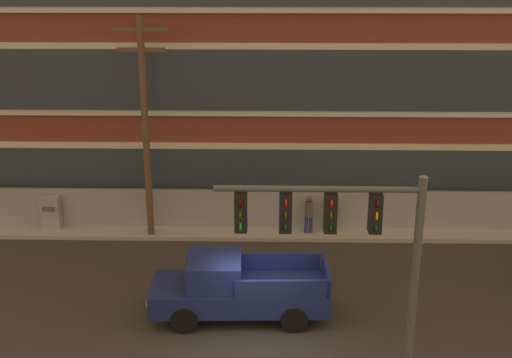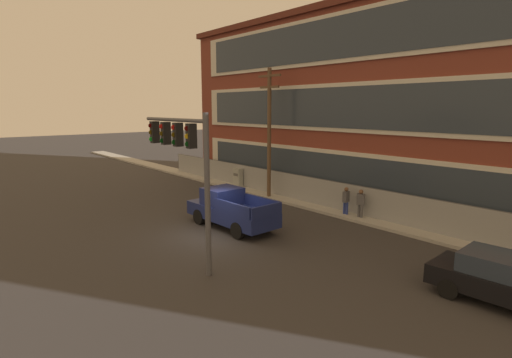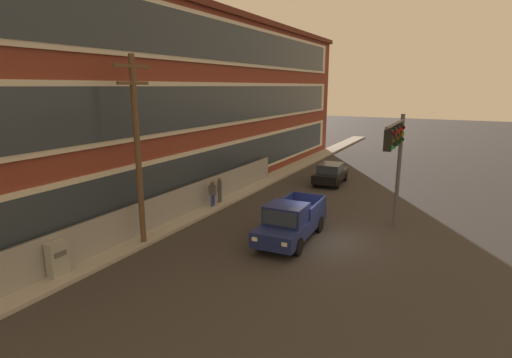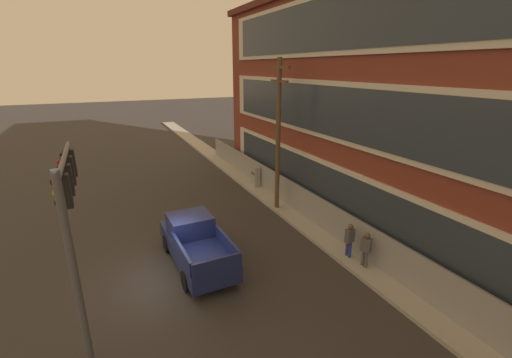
# 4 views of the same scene
# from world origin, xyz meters

# --- Properties ---
(ground_plane) EXTENTS (160.00, 160.00, 0.00)m
(ground_plane) POSITION_xyz_m (0.00, 0.00, 0.00)
(ground_plane) COLOR #333030
(sidewalk_building_side) EXTENTS (80.00, 1.61, 0.16)m
(sidewalk_building_side) POSITION_xyz_m (0.00, 7.54, 0.08)
(sidewalk_building_side) COLOR #9E9B93
(sidewalk_building_side) RESTS_ON ground
(chain_link_fence) EXTENTS (28.51, 0.06, 1.78)m
(chain_link_fence) POSITION_xyz_m (-3.76, 7.81, 0.91)
(chain_link_fence) COLOR gray
(chain_link_fence) RESTS_ON ground
(traffic_signal_mast) EXTENTS (4.63, 0.43, 5.85)m
(traffic_signal_mast) POSITION_xyz_m (2.05, -2.89, 4.34)
(traffic_signal_mast) COLOR #4C4C51
(traffic_signal_mast) RESTS_ON ground
(pickup_truck_navy) EXTENTS (5.41, 2.17, 1.96)m
(pickup_truck_navy) POSITION_xyz_m (-0.69, 1.20, 0.93)
(pickup_truck_navy) COLOR navy
(pickup_truck_navy) RESTS_ON ground
(utility_pole_near_corner) EXTENTS (2.04, 0.26, 8.51)m
(utility_pole_near_corner) POSITION_xyz_m (-4.33, 7.04, 4.65)
(utility_pole_near_corner) COLOR brown
(utility_pole_near_corner) RESTS_ON ground
(electrical_cabinet) EXTENTS (0.74, 0.43, 1.52)m
(electrical_cabinet) POSITION_xyz_m (-8.39, 7.53, 0.76)
(electrical_cabinet) COLOR #939993
(electrical_cabinet) RESTS_ON ground
(pedestrian_near_cabinet) EXTENTS (0.46, 0.38, 1.69)m
(pedestrian_near_cabinet) POSITION_xyz_m (2.75, 7.38, 0.97)
(pedestrian_near_cabinet) COLOR #4C4C51
(pedestrian_near_cabinet) RESTS_ON ground
(pedestrian_by_fence) EXTENTS (0.32, 0.43, 1.69)m
(pedestrian_by_fence) POSITION_xyz_m (1.84, 7.29, 0.97)
(pedestrian_by_fence) COLOR navy
(pedestrian_by_fence) RESTS_ON ground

